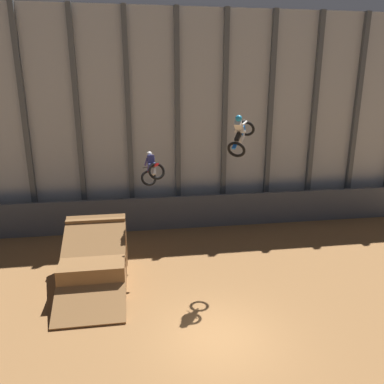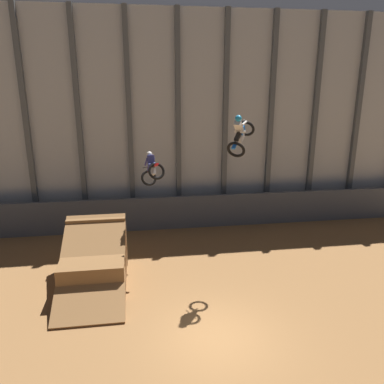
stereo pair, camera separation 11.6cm
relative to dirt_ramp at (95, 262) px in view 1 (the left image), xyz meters
name	(u,v)px [view 1 (the left image)]	position (x,y,z in m)	size (l,w,h in m)	color
ground_plane	(218,338)	(4.36, -4.57, -0.85)	(60.00, 60.00, 0.00)	olive
arena_back_wall	(177,121)	(4.36, 6.79, 5.23)	(32.00, 0.40, 12.16)	#ADB2B7
lower_barrier	(181,212)	(4.36, 5.48, 0.11)	(31.36, 0.20, 1.93)	#474C56
dirt_ramp	(95,262)	(0.00, 0.00, 0.00)	(2.61, 5.01, 2.52)	brown
rider_bike_left_air	(152,170)	(2.57, 1.25, 3.65)	(1.10, 1.80, 1.67)	black
rider_bike_right_air	(241,134)	(6.02, -0.62, 5.39)	(1.53, 1.80, 1.69)	black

